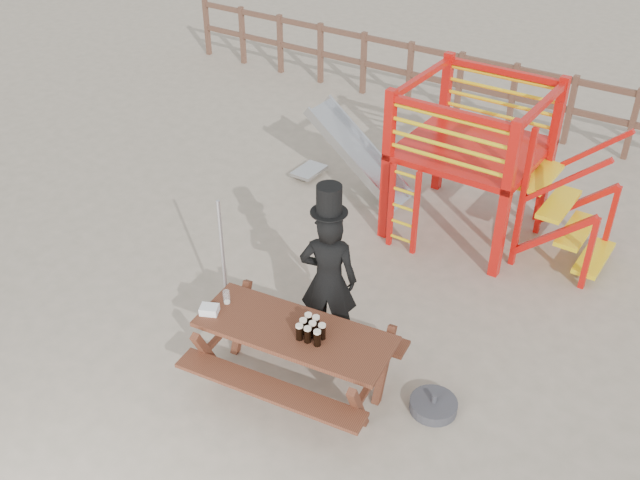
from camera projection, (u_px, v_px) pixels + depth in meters
The scene contains 10 objects.
ground at pixel (300, 372), 7.54m from camera, with size 60.00×60.00×0.00m, color tan.
back_fence at pixel (542, 96), 11.94m from camera, with size 15.09×0.09×1.20m.
playground_fort at pixel (465, 157), 9.35m from camera, with size 4.71×1.84×2.10m.
picnic_table at pixel (295, 351), 7.11m from camera, with size 2.13×1.61×0.76m.
man_with_hat at pixel (329, 277), 7.45m from camera, with size 0.72×0.62×1.98m.
metal_pole at pixel (224, 273), 7.52m from camera, with size 0.04×0.04×1.77m, color #B2B2B7.
parasol_base at pixel (433, 405), 7.07m from camera, with size 0.48×0.48×0.20m.
paper_bag at pixel (209, 310), 7.14m from camera, with size 0.18×0.14×0.08m, color white.
stout_pints at pixel (311, 329), 6.82m from camera, with size 0.29×0.27×0.17m.
empty_glasses at pixel (227, 298), 7.26m from camera, with size 0.07×0.07×0.15m.
Camera 1 is at (3.27, -4.42, 5.34)m, focal length 40.00 mm.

